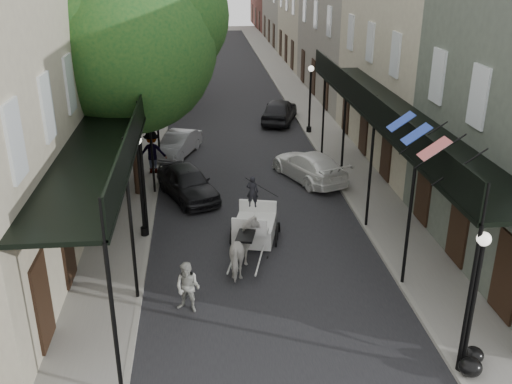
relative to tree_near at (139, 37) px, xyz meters
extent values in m
plane|color=gray|center=(4.20, -10.18, -6.49)|extent=(140.00, 140.00, 0.00)
cube|color=black|center=(4.20, 9.82, -6.48)|extent=(8.00, 90.00, 0.01)
cube|color=gray|center=(-0.80, 9.82, -6.43)|extent=(2.20, 90.00, 0.12)
cube|color=gray|center=(9.20, 9.82, -6.43)|extent=(2.20, 90.00, 0.12)
cube|color=#B6AD91|center=(-4.40, 19.82, -1.24)|extent=(5.00, 80.00, 10.50)
cube|color=gray|center=(12.80, 19.82, -1.24)|extent=(5.00, 80.00, 10.50)
cube|color=black|center=(-0.80, -3.18, -2.49)|extent=(2.20, 18.00, 0.12)
cube|color=black|center=(0.25, -3.18, -1.99)|extent=(0.06, 18.00, 1.00)
cylinder|color=black|center=(0.20, -12.18, -4.37)|extent=(0.10, 0.10, 4.00)
cylinder|color=black|center=(0.20, -4.18, -4.37)|extent=(0.10, 0.10, 4.00)
cylinder|color=black|center=(0.20, 3.82, -4.37)|extent=(0.10, 0.10, 4.00)
cube|color=black|center=(9.20, -3.18, -2.49)|extent=(2.20, 18.00, 0.12)
cube|color=black|center=(8.15, -3.18, -1.99)|extent=(0.06, 18.00, 1.00)
cylinder|color=black|center=(8.20, -12.18, -4.37)|extent=(0.10, 0.10, 4.00)
cylinder|color=black|center=(8.20, -4.18, -4.37)|extent=(0.10, 0.10, 4.00)
cylinder|color=black|center=(8.20, 3.82, -4.37)|extent=(0.10, 0.10, 4.00)
cylinder|color=#382619|center=(-0.40, -0.18, -3.57)|extent=(0.44, 0.44, 5.60)
sphere|color=#184C1E|center=(-0.40, -0.18, -0.29)|extent=(6.80, 6.80, 6.80)
sphere|color=#184C1E|center=(0.96, 0.42, 0.71)|extent=(5.10, 5.10, 5.10)
cylinder|color=#382619|center=(-0.40, 13.82, -3.85)|extent=(0.44, 0.44, 5.04)
sphere|color=#184C1E|center=(-0.40, 13.82, -0.91)|extent=(6.00, 6.00, 6.00)
sphere|color=#184C1E|center=(0.80, 14.42, -0.01)|extent=(4.50, 4.50, 4.50)
cylinder|color=black|center=(8.30, -12.18, -6.22)|extent=(0.28, 0.28, 0.30)
cylinder|color=black|center=(8.30, -12.18, -4.67)|extent=(0.12, 0.12, 3.40)
sphere|color=white|center=(8.30, -12.18, -2.82)|extent=(0.32, 0.32, 0.32)
cylinder|color=black|center=(0.10, -4.18, -6.22)|extent=(0.28, 0.28, 0.30)
cylinder|color=black|center=(0.10, -4.18, -4.67)|extent=(0.12, 0.12, 3.40)
sphere|color=white|center=(0.10, -4.18, -2.82)|extent=(0.32, 0.32, 0.32)
cylinder|color=black|center=(8.30, 7.82, -6.22)|extent=(0.28, 0.28, 0.30)
cylinder|color=black|center=(8.30, 7.82, -4.67)|extent=(0.12, 0.12, 3.40)
sphere|color=white|center=(8.30, 7.82, -2.82)|extent=(0.32, 0.32, 0.32)
imported|color=silver|center=(3.48, -6.84, -5.69)|extent=(1.29, 2.05, 1.60)
torus|color=black|center=(3.38, -3.92, -5.89)|extent=(0.38, 1.24, 1.25)
torus|color=black|center=(4.92, -4.29, -5.89)|extent=(0.38, 1.24, 1.25)
torus|color=black|center=(3.24, -5.28, -6.18)|extent=(0.22, 0.65, 0.65)
torus|color=black|center=(4.41, -5.57, -6.18)|extent=(0.22, 0.65, 0.65)
cube|color=silver|center=(4.10, -4.29, -5.47)|extent=(1.73, 2.02, 0.68)
cube|color=silver|center=(3.86, -5.28, -4.98)|extent=(1.26, 0.79, 0.12)
cube|color=silver|center=(3.80, -5.52, -4.69)|extent=(1.15, 0.37, 0.49)
imported|color=black|center=(3.86, -5.28, -4.38)|extent=(0.45, 0.35, 1.09)
imported|color=#A4A59C|center=(1.70, -8.86, -5.72)|extent=(0.92, 0.84, 1.53)
imported|color=gray|center=(0.00, 2.20, -5.39)|extent=(1.27, 0.73, 1.96)
imported|color=black|center=(1.60, -0.65, -5.81)|extent=(3.00, 4.28, 1.35)
imported|color=#9F9EA3|center=(1.06, 4.83, -5.89)|extent=(2.46, 3.81, 1.19)
imported|color=black|center=(0.60, 21.85, -5.81)|extent=(2.53, 5.00, 1.36)
imported|color=white|center=(6.99, 0.90, -5.85)|extent=(3.31, 4.77, 1.28)
imported|color=black|center=(6.97, 10.39, -5.77)|extent=(2.91, 4.55, 1.44)
ellipsoid|color=black|center=(8.40, -12.38, -6.13)|extent=(0.56, 0.56, 0.48)
ellipsoid|color=black|center=(8.70, -11.93, -6.17)|extent=(0.49, 0.49, 0.39)
camera|label=1|loc=(2.23, -22.69, 2.94)|focal=40.00mm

